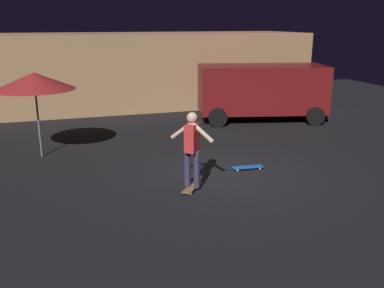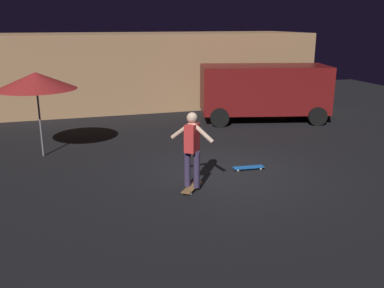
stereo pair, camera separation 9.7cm
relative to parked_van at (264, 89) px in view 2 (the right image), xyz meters
name	(u,v)px [view 2 (the right image)]	position (x,y,z in m)	size (l,w,h in m)	color
ground_plane	(225,173)	(-3.44, -5.03, -1.16)	(28.00, 28.00, 0.00)	black
low_building	(151,69)	(-3.36, 4.39, 0.39)	(13.70, 4.15, 3.09)	#AD7F56
parked_van	(264,89)	(0.00, 0.00, 0.00)	(4.91, 3.10, 2.03)	maroon
patio_umbrella	(36,81)	(-7.76, -2.34, 0.91)	(2.10, 2.10, 2.30)	slate
skateboard_ridden	(192,187)	(-4.52, -5.83, -1.11)	(0.64, 0.73, 0.07)	olive
skateboard_spare	(248,167)	(-2.79, -4.98, -1.11)	(0.79, 0.26, 0.07)	#1959B2
skater	(192,145)	(-4.52, -5.83, -0.12)	(0.82, 0.68, 1.67)	#382D4C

